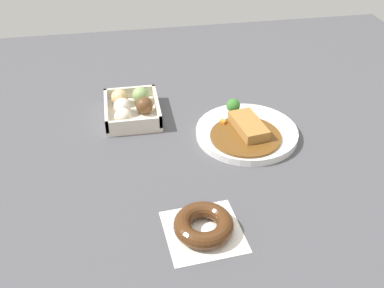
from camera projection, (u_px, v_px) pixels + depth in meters
ground_plane at (224, 152)px, 1.06m from camera, size 1.60×1.60×0.00m
curry_plate at (246, 131)px, 1.11m from camera, size 0.25×0.25×0.07m
donut_box at (131, 108)px, 1.18m from camera, size 0.17×0.14×0.06m
chocolate_ring_donut at (204, 225)px, 0.85m from camera, size 0.15×0.15×0.03m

